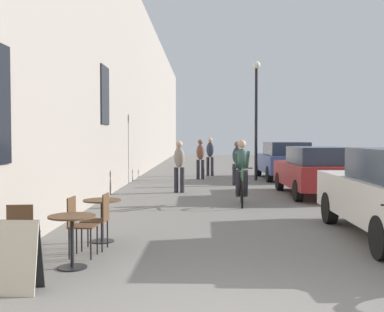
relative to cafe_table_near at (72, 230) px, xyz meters
The scene contains 15 objects.
building_facade_left 12.43m from the cafe_table_near, 96.46° to the left, with size 0.54×68.00×8.22m.
cafe_table_near is the anchor object (origin of this frame).
cafe_chair_near_toward_street 0.63m from the cafe_table_near, 96.89° to the left, with size 0.41×0.41×0.89m.
cafe_chair_near_toward_wall 0.66m from the cafe_table_near, behind, with size 0.42×0.42×0.89m.
cafe_table_mid 1.66m from the cafe_table_near, 87.82° to the left, with size 0.64×0.64×0.72m.
cafe_chair_mid_toward_street 1.10m from the cafe_table_near, 82.73° to the left, with size 0.40×0.40×0.89m.
sandwich_board_sign 1.08m from the cafe_table_near, 110.47° to the right, with size 0.55×0.38×0.84m.
cyclist_on_bicycle 6.91m from the cafe_table_near, 65.94° to the left, with size 0.52×1.76×1.74m.
pedestrian_near 9.02m from the cafe_table_near, 83.45° to the left, with size 0.38×0.30×1.67m.
pedestrian_mid 11.69m from the cafe_table_near, 74.86° to the left, with size 0.35×0.26×1.63m.
pedestrian_far 13.96m from the cafe_table_near, 83.04° to the left, with size 0.36×0.27×1.70m.
pedestrian_furthest 15.92m from the cafe_table_near, 82.31° to the left, with size 0.37×0.29×1.76m.
street_lamp 14.25m from the cafe_table_near, 73.48° to the left, with size 0.32×0.32×4.90m.
parked_car_second 9.66m from the cafe_table_near, 57.60° to the left, with size 1.86×4.24×1.49m.
parked_car_third 14.93m from the cafe_table_near, 69.53° to the left, with size 1.99×4.49×1.58m.
Camera 1 is at (-0.35, -4.26, 1.78)m, focal length 45.05 mm.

